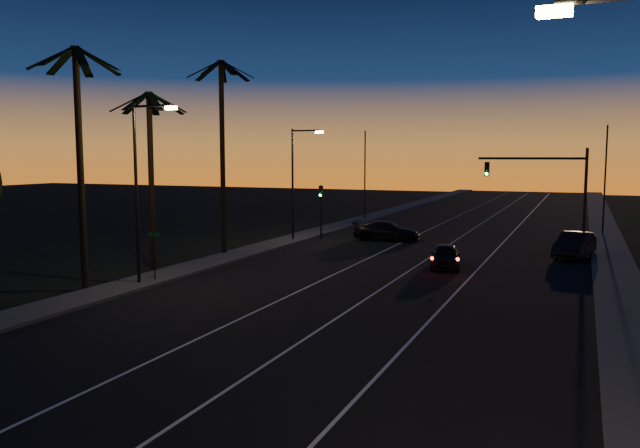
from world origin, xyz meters
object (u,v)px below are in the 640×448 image
at_px(signal_mast, 548,181).
at_px(right_car, 575,245).
at_px(lead_car, 445,256).
at_px(cross_car, 386,231).

distance_m(signal_mast, right_car, 4.95).
bearing_deg(right_car, lead_car, -135.36).
bearing_deg(right_car, signal_mast, 129.08).
xyz_separation_m(lead_car, cross_car, (-6.58, 9.93, 0.05)).
bearing_deg(signal_mast, lead_car, -118.83).
height_order(signal_mast, cross_car, signal_mast).
bearing_deg(lead_car, cross_car, 123.53).
xyz_separation_m(lead_car, right_car, (6.85, 6.76, 0.12)).
relative_size(lead_car, right_car, 0.91).
xyz_separation_m(right_car, cross_car, (-13.43, 3.17, -0.07)).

